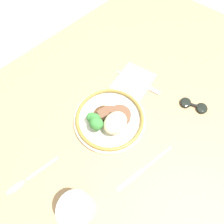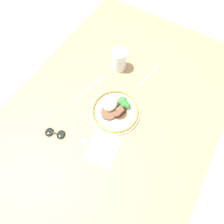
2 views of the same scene
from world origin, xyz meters
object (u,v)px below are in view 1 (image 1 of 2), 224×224
at_px(plate, 109,119).
at_px(fork, 142,84).
at_px(knife, 143,169).
at_px(spoon, 23,183).
at_px(juice_glass, 79,209).
at_px(sunglasses, 194,105).

bearing_deg(plate, fork, -176.35).
bearing_deg(plate, knife, 76.00).
xyz_separation_m(knife, spoon, (0.26, -0.23, 0.00)).
bearing_deg(juice_glass, spoon, -67.86).
distance_m(plate, fork, 0.20).
xyz_separation_m(fork, knife, (0.24, 0.19, -0.00)).
height_order(plate, juice_glass, juice_glass).
bearing_deg(knife, spoon, -29.90).
bearing_deg(knife, sunglasses, -168.07).
xyz_separation_m(juice_glass, knife, (-0.19, 0.06, -0.05)).
height_order(juice_glass, spoon, juice_glass).
relative_size(knife, sunglasses, 2.01).
relative_size(spoon, sunglasses, 1.57).
relative_size(plate, sunglasses, 2.30).
distance_m(plate, spoon, 0.31).
bearing_deg(spoon, knife, 147.82).
bearing_deg(sunglasses, plate, -54.89).
xyz_separation_m(knife, sunglasses, (-0.29, -0.00, 0.01)).
xyz_separation_m(plate, sunglasses, (-0.25, 0.18, -0.01)).
height_order(plate, sunglasses, plate).
relative_size(fork, spoon, 1.14).
bearing_deg(fork, juice_glass, -81.55).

